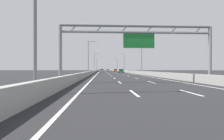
% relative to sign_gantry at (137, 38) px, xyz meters
% --- Properties ---
extents(ground_plane, '(260.00, 260.00, 0.00)m').
position_rel_sign_gantry_xyz_m(ground_plane, '(-0.03, 79.20, -4.86)').
color(ground_plane, '#262628').
extents(lane_dash_left_1, '(0.16, 3.00, 0.01)m').
position_rel_sign_gantry_xyz_m(lane_dash_left_1, '(-1.83, -8.30, -4.85)').
color(lane_dash_left_1, white).
rests_on(lane_dash_left_1, ground_plane).
extents(lane_dash_left_2, '(0.16, 3.00, 0.01)m').
position_rel_sign_gantry_xyz_m(lane_dash_left_2, '(-1.83, 0.70, -4.85)').
color(lane_dash_left_2, white).
rests_on(lane_dash_left_2, ground_plane).
extents(lane_dash_left_3, '(0.16, 3.00, 0.01)m').
position_rel_sign_gantry_xyz_m(lane_dash_left_3, '(-1.83, 9.70, -4.85)').
color(lane_dash_left_3, white).
rests_on(lane_dash_left_3, ground_plane).
extents(lane_dash_left_4, '(0.16, 3.00, 0.01)m').
position_rel_sign_gantry_xyz_m(lane_dash_left_4, '(-1.83, 18.70, -4.85)').
color(lane_dash_left_4, white).
rests_on(lane_dash_left_4, ground_plane).
extents(lane_dash_left_5, '(0.16, 3.00, 0.01)m').
position_rel_sign_gantry_xyz_m(lane_dash_left_5, '(-1.83, 27.70, -4.85)').
color(lane_dash_left_5, white).
rests_on(lane_dash_left_5, ground_plane).
extents(lane_dash_left_6, '(0.16, 3.00, 0.01)m').
position_rel_sign_gantry_xyz_m(lane_dash_left_6, '(-1.83, 36.70, -4.85)').
color(lane_dash_left_6, white).
rests_on(lane_dash_left_6, ground_plane).
extents(lane_dash_left_7, '(0.16, 3.00, 0.01)m').
position_rel_sign_gantry_xyz_m(lane_dash_left_7, '(-1.83, 45.70, -4.85)').
color(lane_dash_left_7, white).
rests_on(lane_dash_left_7, ground_plane).
extents(lane_dash_left_8, '(0.16, 3.00, 0.01)m').
position_rel_sign_gantry_xyz_m(lane_dash_left_8, '(-1.83, 54.70, -4.85)').
color(lane_dash_left_8, white).
rests_on(lane_dash_left_8, ground_plane).
extents(lane_dash_left_9, '(0.16, 3.00, 0.01)m').
position_rel_sign_gantry_xyz_m(lane_dash_left_9, '(-1.83, 63.70, -4.85)').
color(lane_dash_left_9, white).
rests_on(lane_dash_left_9, ground_plane).
extents(lane_dash_left_10, '(0.16, 3.00, 0.01)m').
position_rel_sign_gantry_xyz_m(lane_dash_left_10, '(-1.83, 72.70, -4.85)').
color(lane_dash_left_10, white).
rests_on(lane_dash_left_10, ground_plane).
extents(lane_dash_left_11, '(0.16, 3.00, 0.01)m').
position_rel_sign_gantry_xyz_m(lane_dash_left_11, '(-1.83, 81.70, -4.85)').
color(lane_dash_left_11, white).
rests_on(lane_dash_left_11, ground_plane).
extents(lane_dash_left_12, '(0.16, 3.00, 0.01)m').
position_rel_sign_gantry_xyz_m(lane_dash_left_12, '(-1.83, 90.70, -4.85)').
color(lane_dash_left_12, white).
rests_on(lane_dash_left_12, ground_plane).
extents(lane_dash_left_13, '(0.16, 3.00, 0.01)m').
position_rel_sign_gantry_xyz_m(lane_dash_left_13, '(-1.83, 99.70, -4.85)').
color(lane_dash_left_13, white).
rests_on(lane_dash_left_13, ground_plane).
extents(lane_dash_left_14, '(0.16, 3.00, 0.01)m').
position_rel_sign_gantry_xyz_m(lane_dash_left_14, '(-1.83, 108.70, -4.85)').
color(lane_dash_left_14, white).
rests_on(lane_dash_left_14, ground_plane).
extents(lane_dash_left_15, '(0.16, 3.00, 0.01)m').
position_rel_sign_gantry_xyz_m(lane_dash_left_15, '(-1.83, 117.70, -4.85)').
color(lane_dash_left_15, white).
rests_on(lane_dash_left_15, ground_plane).
extents(lane_dash_left_16, '(0.16, 3.00, 0.01)m').
position_rel_sign_gantry_xyz_m(lane_dash_left_16, '(-1.83, 126.70, -4.85)').
color(lane_dash_left_16, white).
rests_on(lane_dash_left_16, ground_plane).
extents(lane_dash_left_17, '(0.16, 3.00, 0.01)m').
position_rel_sign_gantry_xyz_m(lane_dash_left_17, '(-1.83, 135.70, -4.85)').
color(lane_dash_left_17, white).
rests_on(lane_dash_left_17, ground_plane).
extents(lane_dash_right_1, '(0.16, 3.00, 0.01)m').
position_rel_sign_gantry_xyz_m(lane_dash_right_1, '(1.77, -8.30, -4.85)').
color(lane_dash_right_1, white).
rests_on(lane_dash_right_1, ground_plane).
extents(lane_dash_right_2, '(0.16, 3.00, 0.01)m').
position_rel_sign_gantry_xyz_m(lane_dash_right_2, '(1.77, 0.70, -4.85)').
color(lane_dash_right_2, white).
rests_on(lane_dash_right_2, ground_plane).
extents(lane_dash_right_3, '(0.16, 3.00, 0.01)m').
position_rel_sign_gantry_xyz_m(lane_dash_right_3, '(1.77, 9.70, -4.85)').
color(lane_dash_right_3, white).
rests_on(lane_dash_right_3, ground_plane).
extents(lane_dash_right_4, '(0.16, 3.00, 0.01)m').
position_rel_sign_gantry_xyz_m(lane_dash_right_4, '(1.77, 18.70, -4.85)').
color(lane_dash_right_4, white).
rests_on(lane_dash_right_4, ground_plane).
extents(lane_dash_right_5, '(0.16, 3.00, 0.01)m').
position_rel_sign_gantry_xyz_m(lane_dash_right_5, '(1.77, 27.70, -4.85)').
color(lane_dash_right_5, white).
rests_on(lane_dash_right_5, ground_plane).
extents(lane_dash_right_6, '(0.16, 3.00, 0.01)m').
position_rel_sign_gantry_xyz_m(lane_dash_right_6, '(1.77, 36.70, -4.85)').
color(lane_dash_right_6, white).
rests_on(lane_dash_right_6, ground_plane).
extents(lane_dash_right_7, '(0.16, 3.00, 0.01)m').
position_rel_sign_gantry_xyz_m(lane_dash_right_7, '(1.77, 45.70, -4.85)').
color(lane_dash_right_7, white).
rests_on(lane_dash_right_7, ground_plane).
extents(lane_dash_right_8, '(0.16, 3.00, 0.01)m').
position_rel_sign_gantry_xyz_m(lane_dash_right_8, '(1.77, 54.70, -4.85)').
color(lane_dash_right_8, white).
rests_on(lane_dash_right_8, ground_plane).
extents(lane_dash_right_9, '(0.16, 3.00, 0.01)m').
position_rel_sign_gantry_xyz_m(lane_dash_right_9, '(1.77, 63.70, -4.85)').
color(lane_dash_right_9, white).
rests_on(lane_dash_right_9, ground_plane).
extents(lane_dash_right_10, '(0.16, 3.00, 0.01)m').
position_rel_sign_gantry_xyz_m(lane_dash_right_10, '(1.77, 72.70, -4.85)').
color(lane_dash_right_10, white).
rests_on(lane_dash_right_10, ground_plane).
extents(lane_dash_right_11, '(0.16, 3.00, 0.01)m').
position_rel_sign_gantry_xyz_m(lane_dash_right_11, '(1.77, 81.70, -4.85)').
color(lane_dash_right_11, white).
rests_on(lane_dash_right_11, ground_plane).
extents(lane_dash_right_12, '(0.16, 3.00, 0.01)m').
position_rel_sign_gantry_xyz_m(lane_dash_right_12, '(1.77, 90.70, -4.85)').
color(lane_dash_right_12, white).
rests_on(lane_dash_right_12, ground_plane).
extents(lane_dash_right_13, '(0.16, 3.00, 0.01)m').
position_rel_sign_gantry_xyz_m(lane_dash_right_13, '(1.77, 99.70, -4.85)').
color(lane_dash_right_13, white).
rests_on(lane_dash_right_13, ground_plane).
extents(lane_dash_right_14, '(0.16, 3.00, 0.01)m').
position_rel_sign_gantry_xyz_m(lane_dash_right_14, '(1.77, 108.70, -4.85)').
color(lane_dash_right_14, white).
rests_on(lane_dash_right_14, ground_plane).
extents(lane_dash_right_15, '(0.16, 3.00, 0.01)m').
position_rel_sign_gantry_xyz_m(lane_dash_right_15, '(1.77, 117.70, -4.85)').
color(lane_dash_right_15, white).
rests_on(lane_dash_right_15, ground_plane).
extents(lane_dash_right_16, '(0.16, 3.00, 0.01)m').
position_rel_sign_gantry_xyz_m(lane_dash_right_16, '(1.77, 126.70, -4.85)').
color(lane_dash_right_16, white).
rests_on(lane_dash_right_16, ground_plane).
extents(lane_dash_right_17, '(0.16, 3.00, 0.01)m').
position_rel_sign_gantry_xyz_m(lane_dash_right_17, '(1.77, 135.70, -4.85)').
color(lane_dash_right_17, white).
rests_on(lane_dash_right_17, ground_plane).
extents(edge_line_left, '(0.16, 176.00, 0.01)m').
position_rel_sign_gantry_xyz_m(edge_line_left, '(-5.28, 67.20, -4.85)').
color(edge_line_left, white).
rests_on(edge_line_left, ground_plane).
extents(edge_line_right, '(0.16, 176.00, 0.01)m').
position_rel_sign_gantry_xyz_m(edge_line_right, '(5.22, 67.20, -4.85)').
color(edge_line_right, white).
rests_on(edge_line_right, ground_plane).
extents(barrier_left, '(0.45, 220.00, 0.95)m').
position_rel_sign_gantry_xyz_m(barrier_left, '(-6.93, 89.20, -4.39)').
color(barrier_left, '#9E9E99').
rests_on(barrier_left, ground_plane).
extents(barrier_right, '(0.45, 220.00, 0.95)m').
position_rel_sign_gantry_xyz_m(barrier_right, '(6.87, 89.20, -4.39)').
color(barrier_right, '#9E9E99').
rests_on(barrier_right, ground_plane).
extents(sign_gantry, '(16.79, 0.36, 6.36)m').
position_rel_sign_gantry_xyz_m(sign_gantry, '(0.00, 0.00, 0.00)').
color(sign_gantry, gray).
rests_on(sign_gantry, ground_plane).
extents(streetlamp_left_near, '(2.58, 0.28, 9.50)m').
position_rel_sign_gantry_xyz_m(streetlamp_left_near, '(-7.49, -8.65, 0.54)').
color(streetlamp_left_near, slate).
rests_on(streetlamp_left_near, ground_plane).
extents(streetlamp_left_mid, '(2.58, 0.28, 9.50)m').
position_rel_sign_gantry_xyz_m(streetlamp_left_mid, '(-7.49, 32.17, 0.54)').
color(streetlamp_left_mid, slate).
rests_on(streetlamp_left_mid, ground_plane).
extents(streetlamp_right_mid, '(2.58, 0.28, 9.50)m').
position_rel_sign_gantry_xyz_m(streetlamp_right_mid, '(7.44, 32.17, 0.54)').
color(streetlamp_right_mid, slate).
rests_on(streetlamp_right_mid, ground_plane).
extents(streetlamp_left_far, '(2.58, 0.28, 9.50)m').
position_rel_sign_gantry_xyz_m(streetlamp_left_far, '(-7.49, 73.00, 0.54)').
color(streetlamp_left_far, slate).
rests_on(streetlamp_left_far, ground_plane).
extents(streetlamp_right_far, '(2.58, 0.28, 9.50)m').
position_rel_sign_gantry_xyz_m(streetlamp_right_far, '(7.44, 73.00, 0.54)').
color(streetlamp_right_far, slate).
rests_on(streetlamp_right_far, ground_plane).
extents(streetlamp_left_distant, '(2.58, 0.28, 9.50)m').
position_rel_sign_gantry_xyz_m(streetlamp_left_distant, '(-7.49, 113.82, 0.54)').
color(streetlamp_left_distant, slate).
rests_on(streetlamp_left_distant, ground_plane).
extents(streetlamp_right_distant, '(2.58, 0.28, 9.50)m').
position_rel_sign_gantry_xyz_m(streetlamp_right_distant, '(7.44, 113.82, 0.54)').
color(streetlamp_right_distant, slate).
rests_on(streetlamp_right_distant, ground_plane).
extents(yellow_car, '(1.80, 4.40, 1.42)m').
position_rel_sign_gantry_xyz_m(yellow_car, '(-3.68, 94.21, -4.13)').
color(yellow_car, yellow).
rests_on(yellow_car, ground_plane).
extents(green_car, '(1.83, 4.33, 1.44)m').
position_rel_sign_gantry_xyz_m(green_car, '(3.64, 50.41, -4.12)').
color(green_car, '#1E7A38').
rests_on(green_car, ground_plane).
extents(orange_car, '(1.80, 4.48, 1.49)m').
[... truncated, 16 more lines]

